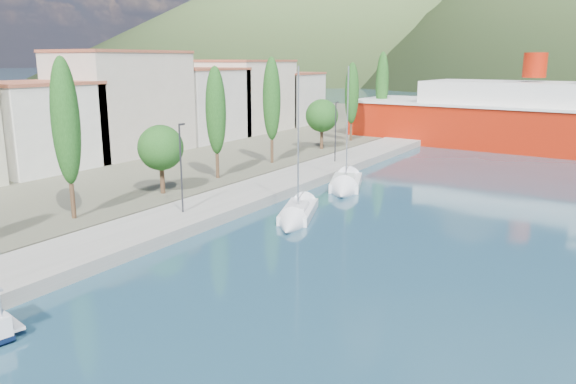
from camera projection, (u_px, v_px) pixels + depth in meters
The scene contains 8 objects.
ground at pixel (543, 112), 121.42m from camera, with size 1400.00×1400.00×0.00m, color #214456.
quay at pixel (271, 187), 47.84m from camera, with size 5.00×88.00×0.80m, color gray.
land_strip at pixel (75, 141), 75.44m from camera, with size 70.00×148.00×0.70m, color #565644.
town_buildings at pixel (160, 106), 67.38m from camera, with size 9.20×69.20×11.30m.
tree_row at pixel (262, 112), 54.93m from camera, with size 3.83×64.34×11.42m.
lamp_posts at pixel (175, 166), 37.29m from camera, with size 0.15×48.53×6.06m.
sailboat_near at pixel (294, 219), 38.68m from camera, with size 4.76×8.15×11.41m.
sailboat_mid at pixel (344, 188), 47.92m from camera, with size 5.11×8.16×11.45m.
Camera 1 is at (16.54, -13.07, 11.00)m, focal length 35.00 mm.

